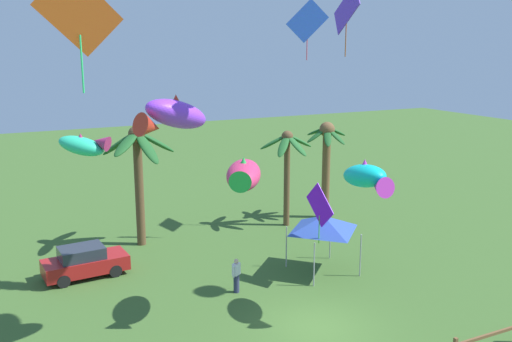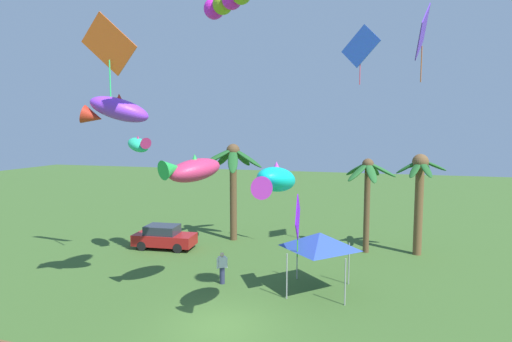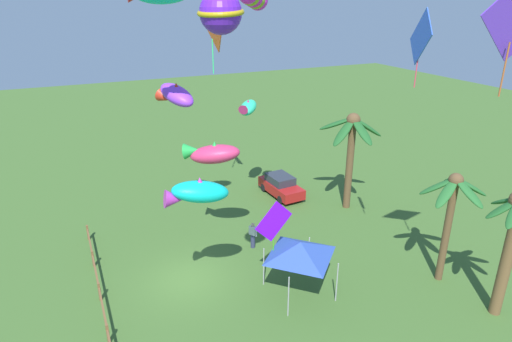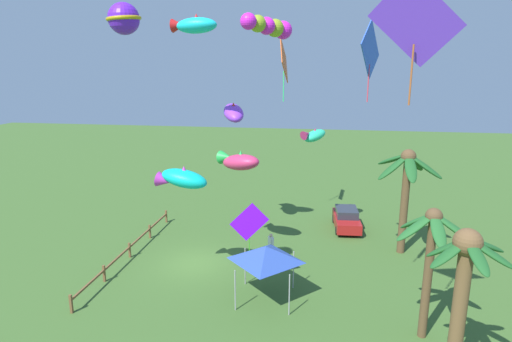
# 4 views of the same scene
# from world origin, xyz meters

# --- Properties ---
(ground_plane) EXTENTS (120.00, 120.00, 0.00)m
(ground_plane) POSITION_xyz_m (0.00, 0.00, 0.00)
(ground_plane) COLOR #3D6028
(palm_tree_1) EXTENTS (3.26, 3.24, 5.89)m
(palm_tree_1) POSITION_xyz_m (5.25, 11.88, 4.39)
(palm_tree_1) COLOR brown
(palm_tree_1) RESTS_ON ground
(palm_tree_2) EXTENTS (3.97, 4.02, 6.68)m
(palm_tree_2) POSITION_xyz_m (-3.70, 12.43, 4.96)
(palm_tree_2) COLOR brown
(palm_tree_2) RESTS_ON ground
(rail_fence) EXTENTS (12.60, 0.12, 0.95)m
(rail_fence) POSITION_xyz_m (-0.21, -4.28, 0.60)
(rail_fence) COLOR brown
(rail_fence) RESTS_ON ground
(parked_car_0) EXTENTS (4.01, 1.98, 1.51)m
(parked_car_0) POSITION_xyz_m (-7.33, 9.19, 0.75)
(parked_car_0) COLOR #A51919
(parked_car_0) RESTS_ON ground
(spectator_0) EXTENTS (0.47, 0.40, 1.59)m
(spectator_0) POSITION_xyz_m (-1.54, 4.36, 0.81)
(spectator_0) COLOR #2D3351
(spectator_0) RESTS_ON ground
(festival_tent) EXTENTS (2.86, 2.86, 2.85)m
(festival_tent) POSITION_xyz_m (3.24, 4.71, 2.47)
(festival_tent) COLOR #9E9EA3
(festival_tent) RESTS_ON ground
(kite_diamond_0) EXTENTS (2.10, 0.93, 3.17)m
(kite_diamond_0) POSITION_xyz_m (4.73, 9.01, 12.07)
(kite_diamond_0) COLOR blue
(kite_diamond_3) EXTENTS (3.23, 0.67, 4.46)m
(kite_diamond_3) POSITION_xyz_m (-7.63, 4.41, 11.95)
(kite_diamond_3) COLOR #E95A1D
(kite_fish_4) EXTENTS (1.52, 2.99, 1.32)m
(kite_fish_4) POSITION_xyz_m (2.14, 0.10, 5.84)
(kite_fish_4) COLOR #0DCBC3
(kite_fish_5) EXTENTS (2.34, 2.11, 1.13)m
(kite_fish_5) POSITION_xyz_m (-7.40, 6.62, 6.82)
(kite_fish_5) COLOR #29CF96
(kite_fish_6) EXTENTS (3.17, 2.18, 1.61)m
(kite_fish_6) POSITION_xyz_m (-5.25, 1.29, 8.52)
(kite_fish_6) COLOR #9138F2
(kite_fish_7) EXTENTS (2.54, 3.22, 1.37)m
(kite_fish_7) POSITION_xyz_m (-2.15, 2.26, 5.92)
(kite_fish_7) COLOR #D63062
(kite_ball_8) EXTENTS (1.84, 1.84, 1.18)m
(kite_ball_8) POSITION_xyz_m (6.73, -0.26, 13.22)
(kite_ball_8) COLOR #621ED2
(kite_diamond_9) EXTENTS (0.20, 2.04, 2.85)m
(kite_diamond_9) POSITION_xyz_m (2.36, 3.72, 3.71)
(kite_diamond_9) COLOR #780EF0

